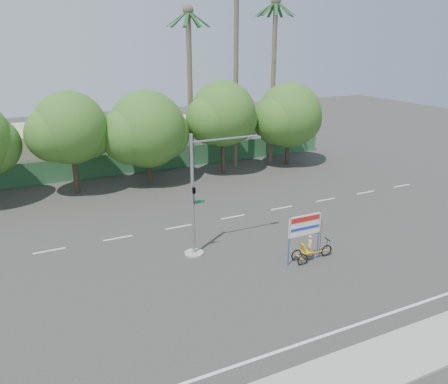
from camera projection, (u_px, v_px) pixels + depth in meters
name	position (u px, v px, depth m)	size (l,w,h in m)	color
ground	(267.00, 276.00, 22.72)	(120.00, 120.00, 0.00)	#33302D
sidewalk_near	(370.00, 367.00, 16.31)	(50.00, 2.40, 0.12)	gray
fence	(149.00, 161.00, 40.72)	(38.00, 0.08, 2.00)	#336B3D
building_left	(29.00, 151.00, 40.16)	(12.00, 8.00, 4.00)	#B9B093
building_right	(208.00, 136.00, 47.54)	(14.00, 8.00, 3.60)	#B9B093
tree_left	(70.00, 131.00, 33.54)	(6.66, 5.60, 8.07)	#473828
tree_center	(146.00, 132.00, 36.17)	(7.62, 6.40, 7.85)	#473828
tree_right	(223.00, 116.00, 38.76)	(6.90, 5.80, 8.36)	#473828
tree_far_right	(289.00, 117.00, 41.80)	(7.38, 6.20, 7.94)	#473828
palm_tall	(236.00, 54.00, 39.15)	(3.73, 3.79, 17.45)	#70604C
palm_mid	(274.00, 65.00, 41.13)	(3.73, 3.79, 15.45)	#70604C
palm_short	(190.00, 74.00, 37.85)	(3.73, 3.79, 14.45)	#70604C
traffic_signal	(198.00, 206.00, 24.27)	(4.72, 1.10, 7.00)	gray
trike_billboard	(308.00, 241.00, 23.96)	(2.99, 0.68, 2.94)	black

